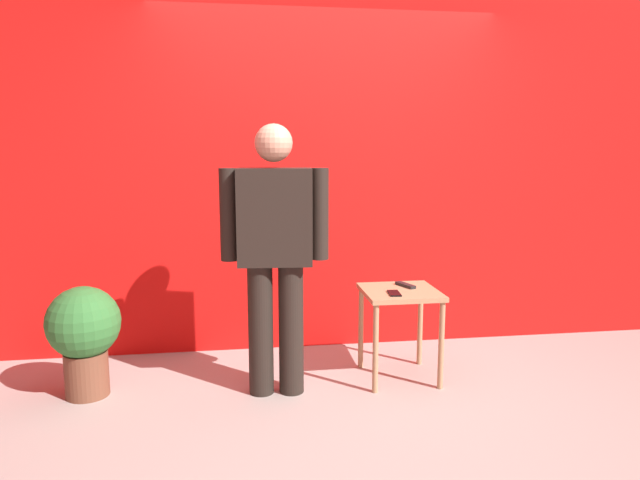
% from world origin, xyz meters
% --- Properties ---
extents(ground_plane, '(12.00, 12.00, 0.00)m').
position_xyz_m(ground_plane, '(0.00, 0.00, 0.00)').
color(ground_plane, '#9E9991').
extents(back_wall_red, '(5.40, 0.12, 3.28)m').
position_xyz_m(back_wall_red, '(0.00, 1.28, 1.64)').
color(back_wall_red, red).
rests_on(back_wall_red, ground_plane).
extents(standing_person, '(0.66, 0.25, 1.65)m').
position_xyz_m(standing_person, '(-0.44, 0.41, 0.93)').
color(standing_person, black).
rests_on(standing_person, ground_plane).
extents(side_table, '(0.48, 0.48, 0.60)m').
position_xyz_m(side_table, '(0.38, 0.52, 0.50)').
color(side_table, tan).
rests_on(side_table, ground_plane).
extents(cell_phone, '(0.08, 0.15, 0.01)m').
position_xyz_m(cell_phone, '(0.31, 0.42, 0.60)').
color(cell_phone, black).
rests_on(cell_phone, side_table).
extents(tv_remote, '(0.10, 0.17, 0.02)m').
position_xyz_m(tv_remote, '(0.44, 0.61, 0.61)').
color(tv_remote, black).
rests_on(tv_remote, side_table).
extents(potted_plant, '(0.44, 0.44, 0.69)m').
position_xyz_m(potted_plant, '(-1.60, 0.53, 0.41)').
color(potted_plant, brown).
rests_on(potted_plant, ground_plane).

